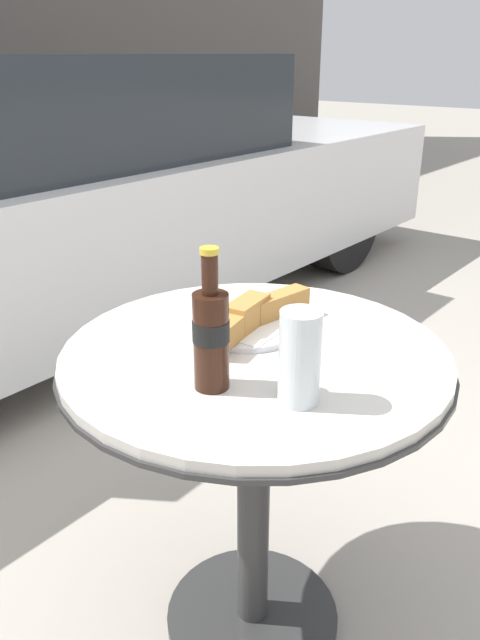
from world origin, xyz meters
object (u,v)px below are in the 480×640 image
at_px(cola_bottle_left, 211,335).
at_px(drinking_glass, 300,361).
at_px(bistro_table, 254,418).
at_px(parked_car, 57,196).
at_px(lunch_plate_near, 251,320).

distance_m(cola_bottle_left, drinking_glass, 0.15).
bearing_deg(bistro_table, drinking_glass, -122.29).
xyz_separation_m(cola_bottle_left, parked_car, (1.10, 1.98, -0.21)).
height_order(bistro_table, cola_bottle_left, cola_bottle_left).
relative_size(bistro_table, cola_bottle_left, 3.08).
bearing_deg(drinking_glass, cola_bottle_left, 110.65).
xyz_separation_m(drinking_glass, lunch_plate_near, (0.17, 0.23, -0.05)).
bearing_deg(parked_car, bistro_table, -115.65).
xyz_separation_m(lunch_plate_near, parked_car, (0.88, 1.89, -0.14)).
bearing_deg(parked_car, drinking_glass, -116.23).
xyz_separation_m(drinking_glass, parked_car, (1.05, 2.13, -0.19)).
relative_size(bistro_table, lunch_plate_near, 2.44).
bearing_deg(drinking_glass, parked_car, 63.77).
bearing_deg(bistro_table, parked_car, 64.35).
height_order(lunch_plate_near, parked_car, parked_car).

